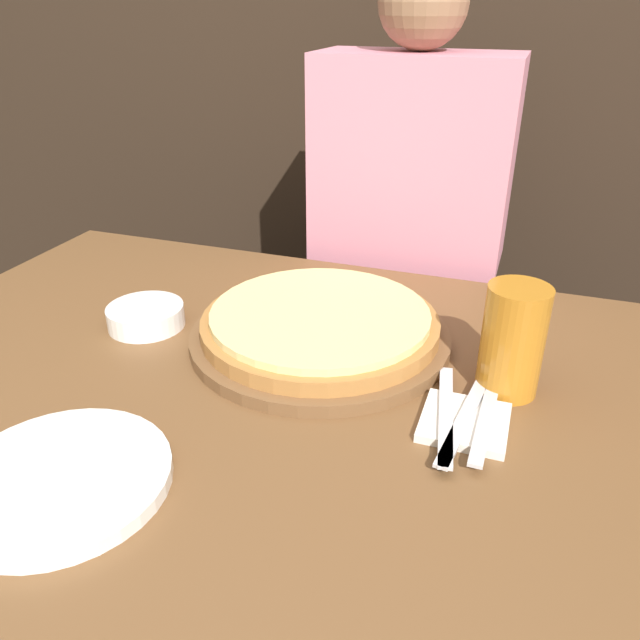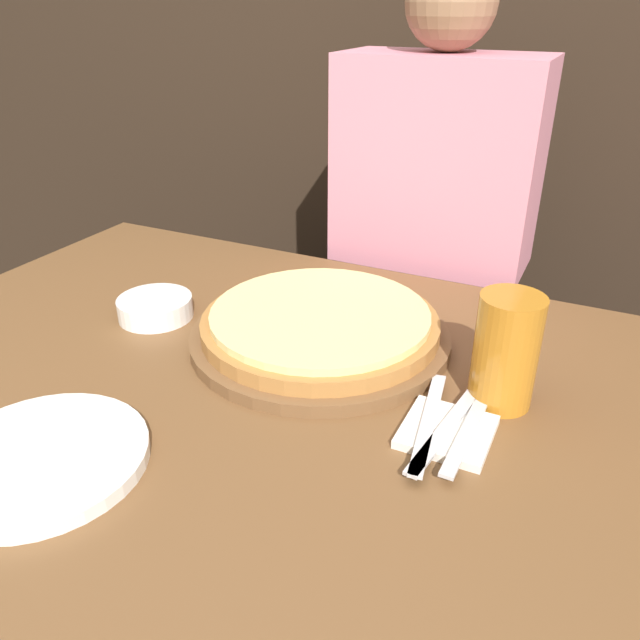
{
  "view_description": "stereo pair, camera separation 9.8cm",
  "coord_description": "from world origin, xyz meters",
  "px_view_note": "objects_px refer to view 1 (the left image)",
  "views": [
    {
      "loc": [
        0.36,
        -0.69,
        1.26
      ],
      "look_at": [
        0.07,
        0.13,
        0.81
      ],
      "focal_mm": 35.0,
      "sensor_mm": 36.0,
      "label": 1
    },
    {
      "loc": [
        0.45,
        -0.65,
        1.26
      ],
      "look_at": [
        0.07,
        0.13,
        0.81
      ],
      "focal_mm": 35.0,
      "sensor_mm": 36.0,
      "label": 2
    }
  ],
  "objects_px": {
    "pizza_on_board": "(320,328)",
    "beer_glass": "(513,336)",
    "dinner_plate": "(60,480)",
    "dinner_knife": "(465,417)",
    "fork": "(446,413)",
    "diner_person": "(404,293)",
    "side_bowl": "(146,316)",
    "spoon": "(485,421)"
  },
  "relations": [
    {
      "from": "fork",
      "to": "spoon",
      "type": "relative_size",
      "value": 1.18
    },
    {
      "from": "dinner_plate",
      "to": "side_bowl",
      "type": "distance_m",
      "value": 0.39
    },
    {
      "from": "dinner_plate",
      "to": "dinner_knife",
      "type": "xyz_separation_m",
      "value": [
        0.42,
        0.26,
        0.01
      ]
    },
    {
      "from": "side_bowl",
      "to": "spoon",
      "type": "height_order",
      "value": "side_bowl"
    },
    {
      "from": "pizza_on_board",
      "to": "diner_person",
      "type": "distance_m",
      "value": 0.5
    },
    {
      "from": "side_bowl",
      "to": "dinner_knife",
      "type": "distance_m",
      "value": 0.55
    },
    {
      "from": "beer_glass",
      "to": "dinner_plate",
      "type": "xyz_separation_m",
      "value": [
        -0.46,
        -0.37,
        -0.08
      ]
    },
    {
      "from": "dinner_plate",
      "to": "fork",
      "type": "xyz_separation_m",
      "value": [
        0.39,
        0.26,
        0.01
      ]
    },
    {
      "from": "pizza_on_board",
      "to": "diner_person",
      "type": "height_order",
      "value": "diner_person"
    },
    {
      "from": "spoon",
      "to": "pizza_on_board",
      "type": "bearing_deg",
      "value": 151.93
    },
    {
      "from": "fork",
      "to": "diner_person",
      "type": "height_order",
      "value": "diner_person"
    },
    {
      "from": "pizza_on_board",
      "to": "beer_glass",
      "type": "height_order",
      "value": "beer_glass"
    },
    {
      "from": "pizza_on_board",
      "to": "dinner_knife",
      "type": "height_order",
      "value": "pizza_on_board"
    },
    {
      "from": "beer_glass",
      "to": "side_bowl",
      "type": "distance_m",
      "value": 0.59
    },
    {
      "from": "spoon",
      "to": "diner_person",
      "type": "distance_m",
      "value": 0.68
    },
    {
      "from": "beer_glass",
      "to": "spoon",
      "type": "relative_size",
      "value": 0.85
    },
    {
      "from": "beer_glass",
      "to": "diner_person",
      "type": "relative_size",
      "value": 0.12
    },
    {
      "from": "pizza_on_board",
      "to": "side_bowl",
      "type": "distance_m",
      "value": 0.3
    },
    {
      "from": "fork",
      "to": "dinner_knife",
      "type": "relative_size",
      "value": 1.0
    },
    {
      "from": "fork",
      "to": "diner_person",
      "type": "distance_m",
      "value": 0.66
    },
    {
      "from": "pizza_on_board",
      "to": "dinner_knife",
      "type": "xyz_separation_m",
      "value": [
        0.25,
        -0.15,
        -0.01
      ]
    },
    {
      "from": "side_bowl",
      "to": "diner_person",
      "type": "relative_size",
      "value": 0.1
    },
    {
      "from": "side_bowl",
      "to": "dinner_plate",
      "type": "bearing_deg",
      "value": -70.88
    },
    {
      "from": "fork",
      "to": "dinner_knife",
      "type": "height_order",
      "value": "same"
    },
    {
      "from": "pizza_on_board",
      "to": "beer_glass",
      "type": "relative_size",
      "value": 2.62
    },
    {
      "from": "side_bowl",
      "to": "beer_glass",
      "type": "bearing_deg",
      "value": 0.32
    },
    {
      "from": "pizza_on_board",
      "to": "dinner_plate",
      "type": "relative_size",
      "value": 1.66
    },
    {
      "from": "side_bowl",
      "to": "spoon",
      "type": "distance_m",
      "value": 0.58
    },
    {
      "from": "beer_glass",
      "to": "dinner_knife",
      "type": "distance_m",
      "value": 0.13
    },
    {
      "from": "beer_glass",
      "to": "fork",
      "type": "height_order",
      "value": "beer_glass"
    },
    {
      "from": "pizza_on_board",
      "to": "dinner_knife",
      "type": "distance_m",
      "value": 0.29
    },
    {
      "from": "dinner_plate",
      "to": "dinner_knife",
      "type": "bearing_deg",
      "value": 32.36
    },
    {
      "from": "fork",
      "to": "pizza_on_board",
      "type": "bearing_deg",
      "value": 146.9
    },
    {
      "from": "dinner_plate",
      "to": "fork",
      "type": "height_order",
      "value": "dinner_plate"
    },
    {
      "from": "pizza_on_board",
      "to": "diner_person",
      "type": "bearing_deg",
      "value": 85.29
    },
    {
      "from": "fork",
      "to": "diner_person",
      "type": "xyz_separation_m",
      "value": [
        -0.19,
        0.62,
        -0.13
      ]
    },
    {
      "from": "pizza_on_board",
      "to": "fork",
      "type": "height_order",
      "value": "pizza_on_board"
    },
    {
      "from": "dinner_plate",
      "to": "diner_person",
      "type": "distance_m",
      "value": 0.92
    },
    {
      "from": "side_bowl",
      "to": "pizza_on_board",
      "type": "bearing_deg",
      "value": 8.5
    },
    {
      "from": "side_bowl",
      "to": "dinner_knife",
      "type": "bearing_deg",
      "value": -10.67
    },
    {
      "from": "pizza_on_board",
      "to": "dinner_plate",
      "type": "distance_m",
      "value": 0.44
    },
    {
      "from": "diner_person",
      "to": "spoon",
      "type": "bearing_deg",
      "value": -69.16
    }
  ]
}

